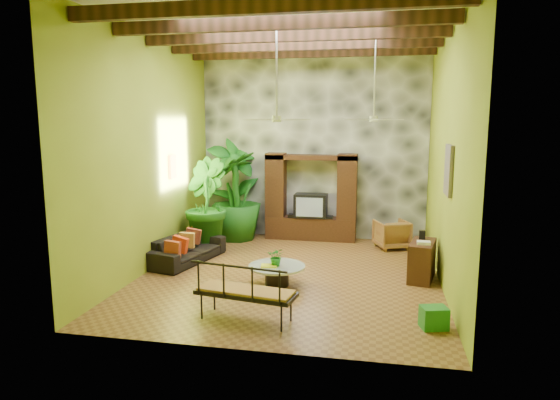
% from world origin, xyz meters
% --- Properties ---
extents(ground, '(7.00, 7.00, 0.00)m').
position_xyz_m(ground, '(0.00, 0.00, 0.00)').
color(ground, brown).
rests_on(ground, ground).
extents(ceiling, '(6.00, 7.00, 0.02)m').
position_xyz_m(ceiling, '(0.00, 0.00, 5.00)').
color(ceiling, silver).
rests_on(ceiling, back_wall).
extents(back_wall, '(6.00, 0.02, 5.00)m').
position_xyz_m(back_wall, '(0.00, 3.50, 2.50)').
color(back_wall, olive).
rests_on(back_wall, ground).
extents(left_wall, '(0.02, 7.00, 5.00)m').
position_xyz_m(left_wall, '(-3.00, 0.00, 2.50)').
color(left_wall, olive).
rests_on(left_wall, ground).
extents(right_wall, '(0.02, 7.00, 5.00)m').
position_xyz_m(right_wall, '(3.00, 0.00, 2.50)').
color(right_wall, olive).
rests_on(right_wall, ground).
extents(stone_accent_wall, '(5.98, 0.10, 4.98)m').
position_xyz_m(stone_accent_wall, '(0.00, 3.44, 2.50)').
color(stone_accent_wall, '#313438').
rests_on(stone_accent_wall, ground).
extents(ceiling_beams, '(5.95, 5.36, 0.22)m').
position_xyz_m(ceiling_beams, '(0.00, 0.00, 4.78)').
color(ceiling_beams, '#3F2114').
rests_on(ceiling_beams, ceiling).
extents(entertainment_center, '(2.40, 0.55, 2.30)m').
position_xyz_m(entertainment_center, '(0.00, 3.14, 0.97)').
color(entertainment_center, black).
rests_on(entertainment_center, ground).
extents(ceiling_fan_front, '(1.28, 1.28, 1.86)m').
position_xyz_m(ceiling_fan_front, '(-0.20, -0.40, 3.40)').
color(ceiling_fan_front, silver).
rests_on(ceiling_fan_front, ceiling).
extents(ceiling_fan_back, '(1.28, 1.28, 1.86)m').
position_xyz_m(ceiling_fan_back, '(1.60, 1.20, 3.40)').
color(ceiling_fan_back, silver).
rests_on(ceiling_fan_back, ceiling).
extents(wall_art_mask, '(0.06, 0.32, 0.55)m').
position_xyz_m(wall_art_mask, '(-2.96, 1.00, 2.10)').
color(wall_art_mask, '#BA9E15').
rests_on(wall_art_mask, left_wall).
extents(wall_art_painting, '(0.06, 0.70, 0.90)m').
position_xyz_m(wall_art_painting, '(2.96, -0.60, 2.30)').
color(wall_art_painting, '#265E8D').
rests_on(wall_art_painting, right_wall).
extents(sofa, '(1.27, 2.18, 0.60)m').
position_xyz_m(sofa, '(-2.45, 0.48, 0.30)').
color(sofa, black).
rests_on(sofa, ground).
extents(wicker_armchair, '(0.99, 1.00, 0.71)m').
position_xyz_m(wicker_armchair, '(2.11, 2.60, 0.35)').
color(wicker_armchair, olive).
rests_on(wicker_armchair, ground).
extents(tall_plant_a, '(1.77, 1.64, 2.78)m').
position_xyz_m(tall_plant_a, '(-2.09, 3.15, 1.39)').
color(tall_plant_a, '#1B691F').
rests_on(tall_plant_a, ground).
extents(tall_plant_b, '(1.56, 1.60, 2.26)m').
position_xyz_m(tall_plant_b, '(-2.44, 1.64, 1.13)').
color(tall_plant_b, '#1E671B').
rests_on(tall_plant_b, ground).
extents(tall_plant_c, '(1.56, 1.56, 2.36)m').
position_xyz_m(tall_plant_c, '(-1.94, 2.76, 1.18)').
color(tall_plant_c, '#1D6019').
rests_on(tall_plant_c, ground).
extents(coffee_table, '(1.10, 1.10, 0.40)m').
position_xyz_m(coffee_table, '(-0.13, -0.72, 0.26)').
color(coffee_table, black).
rests_on(coffee_table, ground).
extents(centerpiece_plant, '(0.33, 0.29, 0.36)m').
position_xyz_m(centerpiece_plant, '(-0.14, -0.74, 0.58)').
color(centerpiece_plant, '#1C6A20').
rests_on(centerpiece_plant, coffee_table).
extents(yellow_tray, '(0.33, 0.26, 0.03)m').
position_xyz_m(yellow_tray, '(-0.26, -0.83, 0.42)').
color(yellow_tray, yellow).
rests_on(yellow_tray, coffee_table).
extents(iron_bench, '(1.68, 0.84, 0.57)m').
position_xyz_m(iron_bench, '(-0.28, -2.55, 0.53)').
color(iron_bench, black).
rests_on(iron_bench, ground).
extents(side_console, '(0.62, 1.04, 0.78)m').
position_xyz_m(side_console, '(2.65, 0.20, 0.39)').
color(side_console, '#3C2413').
rests_on(side_console, ground).
extents(green_bin, '(0.46, 0.39, 0.34)m').
position_xyz_m(green_bin, '(2.65, -2.22, 0.17)').
color(green_bin, '#1B6730').
rests_on(green_bin, ground).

